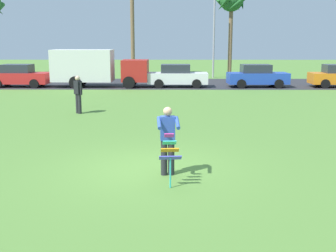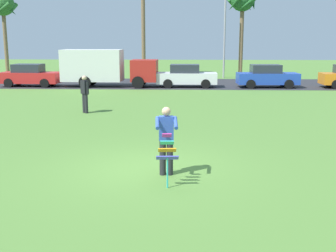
# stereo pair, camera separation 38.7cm
# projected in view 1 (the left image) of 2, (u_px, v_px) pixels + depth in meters

# --- Properties ---
(ground_plane) EXTENTS (120.00, 120.00, 0.00)m
(ground_plane) POSITION_uv_depth(u_px,v_px,m) (149.00, 169.00, 11.22)
(ground_plane) COLOR #568438
(road_strip) EXTENTS (120.00, 8.00, 0.01)m
(road_strip) POSITION_uv_depth(u_px,v_px,m) (164.00, 84.00, 32.64)
(road_strip) COLOR #2D2D33
(road_strip) RESTS_ON ground
(person_kite_flyer) EXTENTS (0.57, 0.68, 1.73)m
(person_kite_flyer) POSITION_uv_depth(u_px,v_px,m) (168.00, 138.00, 10.55)
(person_kite_flyer) COLOR #26262B
(person_kite_flyer) RESTS_ON ground
(kite_held) EXTENTS (0.52, 0.65, 1.19)m
(kite_held) POSITION_uv_depth(u_px,v_px,m) (170.00, 152.00, 9.81)
(kite_held) COLOR #D83399
(kite_held) RESTS_ON ground
(parked_car_red) EXTENTS (4.26, 1.96, 1.60)m
(parked_car_red) POSITION_uv_depth(u_px,v_px,m) (19.00, 76.00, 30.22)
(parked_car_red) COLOR red
(parked_car_red) RESTS_ON ground
(parked_truck_red_cab) EXTENTS (6.73, 2.20, 2.62)m
(parked_truck_red_cab) POSITION_uv_depth(u_px,v_px,m) (95.00, 67.00, 30.05)
(parked_truck_red_cab) COLOR #B2231E
(parked_truck_red_cab) RESTS_ON ground
(parked_car_white) EXTENTS (4.22, 1.87, 1.60)m
(parked_car_white) POSITION_uv_depth(u_px,v_px,m) (177.00, 76.00, 30.12)
(parked_car_white) COLOR white
(parked_car_white) RESTS_ON ground
(parked_car_blue) EXTENTS (4.25, 1.94, 1.60)m
(parked_car_blue) POSITION_uv_depth(u_px,v_px,m) (257.00, 76.00, 30.07)
(parked_car_blue) COLOR #2347B7
(parked_car_blue) RESTS_ON ground
(palm_tree_centre_far) EXTENTS (2.58, 2.71, 7.81)m
(palm_tree_centre_far) POSITION_uv_depth(u_px,v_px,m) (231.00, 3.00, 37.52)
(palm_tree_centre_far) COLOR brown
(palm_tree_centre_far) RESTS_ON ground
(streetlight_pole) EXTENTS (0.24, 1.65, 7.00)m
(streetlight_pole) POSITION_uv_depth(u_px,v_px,m) (214.00, 31.00, 36.94)
(streetlight_pole) COLOR #9E9EA3
(streetlight_pole) RESTS_ON ground
(person_walker_near) EXTENTS (0.43, 0.43, 1.73)m
(person_walker_near) POSITION_uv_depth(u_px,v_px,m) (78.00, 93.00, 19.40)
(person_walker_near) COLOR #26262B
(person_walker_near) RESTS_ON ground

